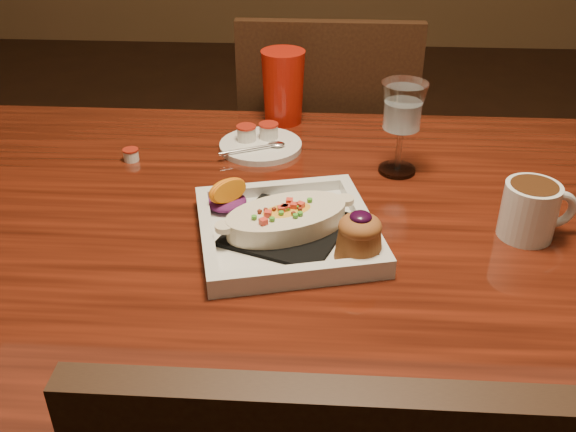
# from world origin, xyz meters

# --- Properties ---
(table) EXTENTS (1.50, 0.90, 0.75)m
(table) POSITION_xyz_m (0.00, 0.00, 0.65)
(table) COLOR maroon
(table) RESTS_ON floor
(chair_far) EXTENTS (0.42, 0.42, 0.93)m
(chair_far) POSITION_xyz_m (-0.00, 0.63, 0.51)
(chair_far) COLOR black
(chair_far) RESTS_ON floor
(plate) EXTENTS (0.31, 0.31, 0.08)m
(plate) POSITION_xyz_m (-0.04, -0.05, 0.78)
(plate) COLOR silver
(plate) RESTS_ON table
(coffee_mug) EXTENTS (0.11, 0.08, 0.09)m
(coffee_mug) POSITION_xyz_m (0.30, -0.01, 0.80)
(coffee_mug) COLOR silver
(coffee_mug) RESTS_ON table
(goblet) EXTENTS (0.08, 0.08, 0.16)m
(goblet) POSITION_xyz_m (0.13, 0.19, 0.86)
(goblet) COLOR silver
(goblet) RESTS_ON table
(saucer) EXTENTS (0.16, 0.16, 0.11)m
(saucer) POSITION_xyz_m (-0.13, 0.27, 0.76)
(saucer) COLOR silver
(saucer) RESTS_ON table
(creamer_loose) EXTENTS (0.03, 0.03, 0.02)m
(creamer_loose) POSITION_xyz_m (-0.36, 0.20, 0.76)
(creamer_loose) COLOR silver
(creamer_loose) RESTS_ON table
(red_tumbler) EXTENTS (0.09, 0.09, 0.15)m
(red_tumbler) POSITION_xyz_m (-0.09, 0.40, 0.82)
(red_tumbler) COLOR #AA180C
(red_tumbler) RESTS_ON table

